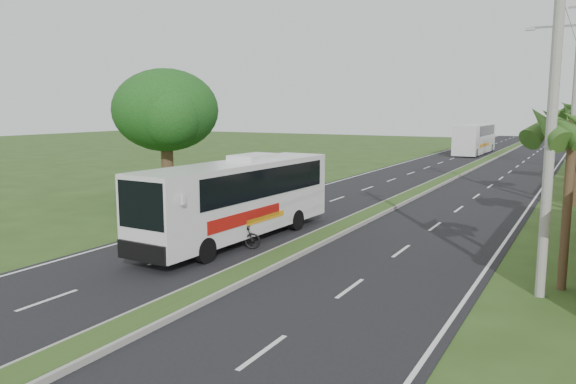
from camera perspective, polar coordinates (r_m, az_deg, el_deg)
The scene contains 12 objects.
ground at distance 18.53m, azimuth -3.84°, elevation -8.17°, with size 180.00×180.00×0.00m, color #2C4519.
road_asphalt at distance 36.62m, azimuth 13.20°, elevation -0.03°, with size 14.00×160.00×0.02m, color black.
median_strip at distance 36.61m, azimuth 13.20°, elevation 0.12°, with size 1.20×160.00×0.18m.
lane_edge_left at distance 38.91m, azimuth 3.66°, elevation 0.66°, with size 0.12×160.00×0.01m, color silver.
lane_edge_right at distance 35.46m, azimuth 23.68°, elevation -0.81°, with size 0.12×160.00×0.01m, color silver.
palm_verge_a at distance 17.96m, azimuth 26.97°, elevation 5.77°, with size 2.40×2.40×5.45m.
shade_tree at distance 33.06m, azimuth -12.44°, elevation 7.84°, with size 6.30×6.00×7.54m.
utility_pole_a at distance 16.98m, azimuth 25.37°, elevation 8.92°, with size 1.60×0.28×11.00m.
utility_pole_b at distance 32.98m, azimuth 27.12°, elevation 9.24°, with size 3.20×0.28×12.00m.
coach_bus_main at distance 22.57m, azimuth -4.94°, elevation -0.25°, with size 2.69×10.70×3.43m.
coach_bus_far at distance 68.98m, azimuth 18.46°, elevation 5.29°, with size 2.73×11.74×3.41m.
motorcyclist at distance 21.34m, azimuth -4.92°, elevation -3.66°, with size 1.63×1.00×2.22m.
Camera 1 is at (9.57, -14.95, 5.32)m, focal length 35.00 mm.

